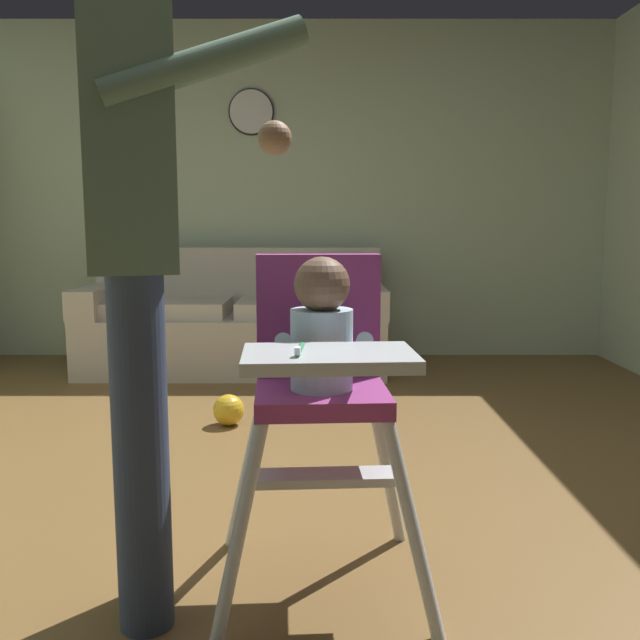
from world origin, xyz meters
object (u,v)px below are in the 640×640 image
Objects in this scene: couch at (235,323)px; adult_standing at (134,248)px; toy_ball at (227,410)px; wall_clock at (249,112)px; high_chair at (319,360)px.

adult_standing reaches higher than couch.
couch reaches higher than toy_ball.
adult_standing is 3.71m from wall_clock.
couch is 13.02× the size of toy_ball.
wall_clock is (-0.04, 1.88, 1.79)m from toy_ball.
high_chair is at bearing 11.32° from couch.
wall_clock is (0.08, 0.48, 1.54)m from couch.
couch is at bearing 76.95° from adult_standing.
couch is 1.22× the size of adult_standing.
toy_ball is (0.12, -1.41, -0.25)m from couch.
adult_standing is (-0.47, -0.13, 0.31)m from high_chair.
high_chair is at bearing -73.26° from toy_ball.
adult_standing is at bearing -77.82° from high_chair.
wall_clock reaches higher than couch.
wall_clock reaches higher than high_chair.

